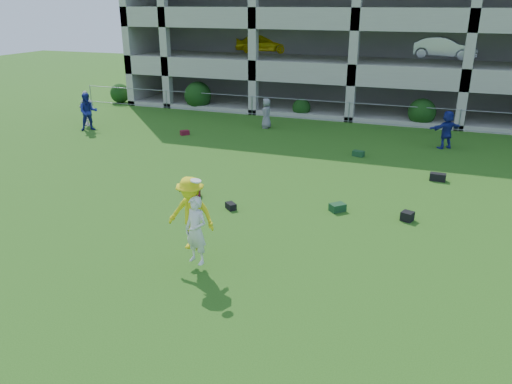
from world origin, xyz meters
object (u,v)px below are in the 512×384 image
at_px(frisbee_contest, 192,217).
at_px(parking_garage, 377,11).
at_px(bystander_a, 88,112).
at_px(bystander_b, 87,108).
at_px(crate_d, 407,216).
at_px(bystander_c, 266,113).
at_px(bystander_d, 447,130).

height_order(frisbee_contest, parking_garage, parking_garage).
distance_m(bystander_a, frisbee_contest, 16.75).
xyz_separation_m(bystander_b, frisbee_contest, (13.01, -12.51, 0.44)).
bearing_deg(crate_d, bystander_b, 157.46).
bearing_deg(parking_garage, bystander_c, -109.21).
xyz_separation_m(bystander_d, parking_garage, (-5.34, 12.58, 5.11)).
bearing_deg(bystander_c, crate_d, 23.31).
relative_size(bystander_a, bystander_d, 1.12).
relative_size(bystander_a, crate_d, 5.79).
bearing_deg(bystander_b, bystander_d, 15.55).
bearing_deg(bystander_c, parking_garage, 145.26).
height_order(bystander_a, bystander_c, bystander_a).
distance_m(bystander_b, crate_d, 19.61).
xyz_separation_m(bystander_c, frisbee_contest, (3.27, -15.38, 0.59)).
bearing_deg(parking_garage, frisbee_contest, -91.65).
xyz_separation_m(bystander_a, crate_d, (17.23, -6.53, -0.86)).
bearing_deg(parking_garage, crate_d, -78.91).
bearing_deg(bystander_b, crate_d, -12.70).
bearing_deg(bystander_c, bystander_d, 68.64).
xyz_separation_m(bystander_a, frisbee_contest, (12.15, -11.53, 0.40)).
distance_m(bystander_a, bystander_b, 1.30).
relative_size(bystander_b, parking_garage, 0.07).
bearing_deg(bystander_d, bystander_b, -32.25).
xyz_separation_m(bystander_d, frisbee_contest, (-6.11, -14.42, 0.51)).
relative_size(bystander_a, parking_garage, 0.07).
relative_size(crate_d, frisbee_contest, 0.15).
bearing_deg(bystander_d, bystander_c, -43.80).
bearing_deg(crate_d, bystander_d, 83.77).
bearing_deg(bystander_a, crate_d, -61.20).
bearing_deg(bystander_a, bystander_c, -17.00).
distance_m(bystander_a, crate_d, 18.45).
bearing_deg(frisbee_contest, bystander_c, 102.01).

